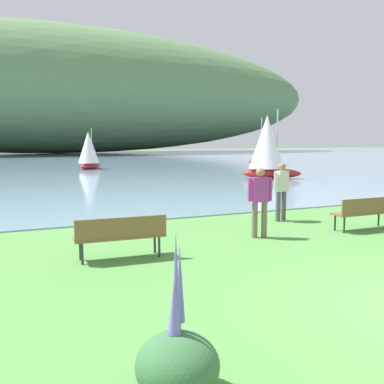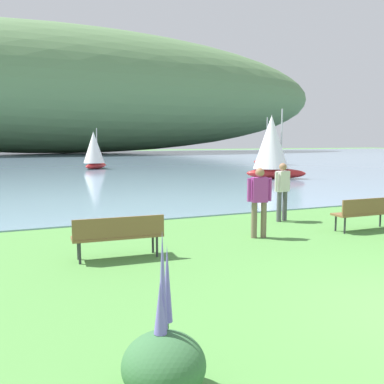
# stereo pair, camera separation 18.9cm
# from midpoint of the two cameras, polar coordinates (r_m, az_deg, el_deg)

# --- Properties ---
(bay_water) EXTENTS (180.00, 80.00, 0.04)m
(bay_water) POSITION_cam_midpoint_polar(r_m,az_deg,el_deg) (52.06, -16.78, 4.13)
(bay_water) COLOR #7A99B2
(bay_water) RESTS_ON ground
(distant_hillside) EXTENTS (102.92, 28.00, 22.09)m
(distant_hillside) POSITION_cam_midpoint_polar(r_m,az_deg,el_deg) (79.83, -17.04, 12.98)
(distant_hillside) COLOR #567A4C
(distant_hillside) RESTS_ON bay_water
(park_bench_near_camera) EXTENTS (1.81, 0.50, 0.88)m
(park_bench_near_camera) POSITION_cam_midpoint_polar(r_m,az_deg,el_deg) (12.01, 22.86, -2.39)
(park_bench_near_camera) COLOR brown
(park_bench_near_camera) RESTS_ON ground
(park_bench_further_along) EXTENTS (1.82, 0.57, 0.88)m
(park_bench_further_along) POSITION_cam_midpoint_polar(r_m,az_deg,el_deg) (8.54, -9.27, -5.57)
(park_bench_further_along) COLOR brown
(park_bench_further_along) RESTS_ON ground
(person_at_shoreline) EXTENTS (0.60, 0.30, 1.71)m
(person_at_shoreline) POSITION_cam_midpoint_polar(r_m,az_deg,el_deg) (12.61, 12.52, 0.51)
(person_at_shoreline) COLOR #4C4C51
(person_at_shoreline) RESTS_ON ground
(person_on_the_grass) EXTENTS (0.60, 0.30, 1.71)m
(person_on_the_grass) POSITION_cam_midpoint_polar(r_m,az_deg,el_deg) (10.35, 9.60, -0.81)
(person_on_the_grass) COLOR #72604C
(person_on_the_grass) RESTS_ON ground
(echium_bush_closest_to_camera) EXTENTS (0.79, 0.79, 1.55)m
(echium_bush_closest_to_camera) POSITION_cam_midpoint_polar(r_m,az_deg,el_deg) (4.21, -2.45, -21.79)
(echium_bush_closest_to_camera) COLOR #386B3D
(echium_bush_closest_to_camera) RESTS_ON ground
(sailboat_nearest_to_shore) EXTENTS (2.59, 2.69, 3.31)m
(sailboat_nearest_to_shore) POSITION_cam_midpoint_polar(r_m,az_deg,el_deg) (35.19, -12.94, 5.58)
(sailboat_nearest_to_shore) COLOR #B22323
(sailboat_nearest_to_shore) RESTS_ON bay_water
(sailboat_mid_bay) EXTENTS (3.64, 2.84, 4.19)m
(sailboat_mid_bay) POSITION_cam_midpoint_polar(r_m,az_deg,el_deg) (26.10, 10.93, 6.11)
(sailboat_mid_bay) COLOR #B22323
(sailboat_mid_bay) RESTS_ON bay_water
(sailboat_far_off) EXTENTS (3.94, 2.75, 4.45)m
(sailboat_far_off) POSITION_cam_midpoint_polar(r_m,az_deg,el_deg) (41.05, 10.77, 6.56)
(sailboat_far_off) COLOR #B22323
(sailboat_far_off) RESTS_ON bay_water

